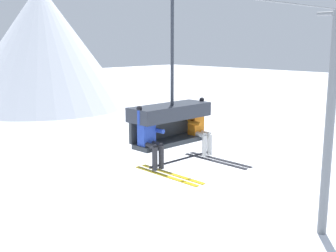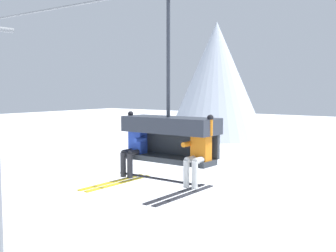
% 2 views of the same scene
% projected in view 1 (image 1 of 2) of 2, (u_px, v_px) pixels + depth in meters
% --- Properties ---
extents(mountain_peak_central, '(20.36, 20.36, 14.30)m').
position_uv_depth(mountain_peak_central, '(43.00, 47.00, 49.90)').
color(mountain_peak_central, white).
rests_on(mountain_peak_central, ground_plane).
extents(lift_tower_far, '(0.36, 1.88, 9.01)m').
position_uv_depth(lift_tower_far, '(330.00, 121.00, 16.31)').
color(lift_tower_far, slate).
rests_on(lift_tower_far, ground_plane).
extents(chairlift_chair, '(1.92, 0.74, 3.60)m').
position_uv_depth(chairlift_chair, '(170.00, 117.00, 9.10)').
color(chairlift_chair, '#33383D').
extents(skier_blue, '(0.48, 1.70, 1.34)m').
position_uv_depth(skier_blue, '(150.00, 137.00, 8.50)').
color(skier_blue, '#2847B7').
extents(skier_orange, '(0.48, 1.70, 1.34)m').
position_uv_depth(skier_orange, '(200.00, 127.00, 9.52)').
color(skier_orange, orange).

